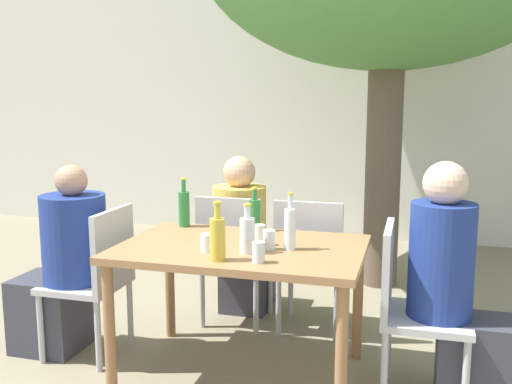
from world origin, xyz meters
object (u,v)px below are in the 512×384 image
at_px(drinking_glass_0, 260,235).
at_px(drinking_glass_3, 258,252).
at_px(patio_chair_3, 311,258).
at_px(dining_table_front, 241,261).
at_px(patio_chair_1, 409,302).
at_px(person_seated_0, 63,269).
at_px(patio_chair_2, 233,252).
at_px(drinking_glass_2, 269,240).
at_px(patio_chair_0, 98,273).
at_px(water_bottle_3, 290,228).
at_px(person_seated_2, 243,243).
at_px(person_seated_1, 457,298).
at_px(green_bottle_4, 254,214).
at_px(oil_cruet_1, 218,238).
at_px(water_bottle_0, 247,234).
at_px(drinking_glass_1, 208,242).
at_px(green_bottle_2, 184,208).

relative_size(drinking_glass_0, drinking_glass_3, 1.10).
bearing_deg(patio_chair_3, dining_table_front, 68.43).
height_order(patio_chair_1, person_seated_0, person_seated_0).
bearing_deg(drinking_glass_0, dining_table_front, -162.03).
relative_size(person_seated_0, drinking_glass_0, 10.08).
height_order(dining_table_front, patio_chair_2, patio_chair_2).
bearing_deg(drinking_glass_2, patio_chair_0, 177.66).
relative_size(water_bottle_3, drinking_glass_2, 2.90).
bearing_deg(person_seated_0, person_seated_2, 136.41).
xyz_separation_m(person_seated_2, water_bottle_3, (0.54, -0.92, 0.35)).
xyz_separation_m(person_seated_2, drinking_glass_0, (0.36, -0.88, 0.29)).
height_order(person_seated_1, green_bottle_4, person_seated_1).
distance_m(patio_chair_2, oil_cruet_1, 1.07).
height_order(green_bottle_4, drinking_glass_3, green_bottle_4).
height_order(patio_chair_0, water_bottle_0, water_bottle_0).
bearing_deg(drinking_glass_3, person_seated_2, 110.34).
bearing_deg(person_seated_1, patio_chair_1, 90.00).
distance_m(patio_chair_2, drinking_glass_0, 0.80).
relative_size(dining_table_front, oil_cruet_1, 4.48).
height_order(patio_chair_3, green_bottle_4, green_bottle_4).
bearing_deg(water_bottle_3, dining_table_front, 178.11).
distance_m(patio_chair_0, water_bottle_3, 1.23).
bearing_deg(drinking_glass_3, dining_table_front, 121.41).
height_order(patio_chair_1, oil_cruet_1, oil_cruet_1).
xyz_separation_m(patio_chair_3, person_seated_0, (-1.40, -0.68, 0.01)).
relative_size(patio_chair_1, patio_chair_3, 1.00).
bearing_deg(person_seated_2, drinking_glass_1, 96.95).
relative_size(patio_chair_0, drinking_glass_2, 8.59).
relative_size(oil_cruet_1, green_bottle_4, 1.11).
relative_size(patio_chair_0, patio_chair_1, 1.00).
bearing_deg(patio_chair_1, oil_cruet_1, 108.51).
xyz_separation_m(dining_table_front, person_seated_0, (-1.13, -0.00, -0.14)).
bearing_deg(drinking_glass_3, water_bottle_0, 123.33).
bearing_deg(green_bottle_2, drinking_glass_2, -31.36).
bearing_deg(water_bottle_0, patio_chair_2, 112.89).
distance_m(patio_chair_0, drinking_glass_3, 1.16).
relative_size(dining_table_front, patio_chair_1, 1.47).
distance_m(person_seated_1, drinking_glass_2, 1.00).
height_order(patio_chair_2, drinking_glass_3, patio_chair_2).
xyz_separation_m(patio_chair_2, green_bottle_2, (-0.22, -0.32, 0.36)).
distance_m(patio_chair_1, drinking_glass_3, 0.83).
relative_size(water_bottle_3, drinking_glass_0, 2.65).
distance_m(person_seated_0, drinking_glass_0, 1.26).
height_order(person_seated_0, drinking_glass_3, person_seated_0).
distance_m(water_bottle_0, green_bottle_2, 0.75).
height_order(dining_table_front, person_seated_0, person_seated_0).
xyz_separation_m(person_seated_0, oil_cruet_1, (1.11, -0.31, 0.34)).
bearing_deg(drinking_glass_0, water_bottle_0, -96.93).
xyz_separation_m(person_seated_1, water_bottle_3, (-0.86, -0.01, 0.31)).
xyz_separation_m(patio_chair_2, drinking_glass_1, (0.13, -0.83, 0.28)).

